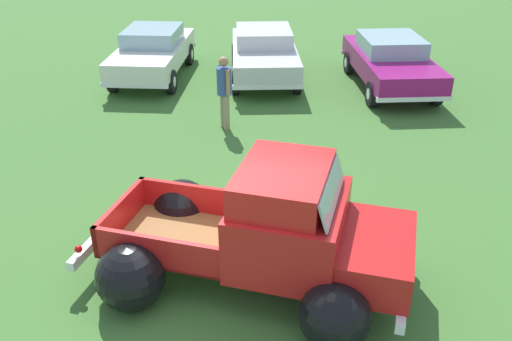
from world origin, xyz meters
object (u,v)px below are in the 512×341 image
show_car_1 (264,52)px  show_car_2 (391,60)px  show_car_0 (153,51)px  vintage_pickup_truck (271,240)px  spectator_0 (224,88)px

show_car_1 → show_car_2: 3.67m
show_car_0 → show_car_1: same height
vintage_pickup_truck → spectator_0: vintage_pickup_truck is taller
show_car_1 → show_car_2: size_ratio=1.00×
show_car_0 → spectator_0: 4.55m
show_car_1 → spectator_0: bearing=-16.3°
vintage_pickup_truck → show_car_1: (-0.93, 9.53, 0.03)m
show_car_2 → spectator_0: (-4.21, -3.37, 0.21)m
show_car_1 → show_car_2: same height
vintage_pickup_truck → show_car_1: bearing=105.5°
spectator_0 → show_car_2: bearing=6.1°
spectator_0 → show_car_0: bearing=94.0°
vintage_pickup_truck → show_car_2: 9.38m
show_car_1 → show_car_2: bearing=73.4°
show_car_0 → show_car_2: 6.93m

